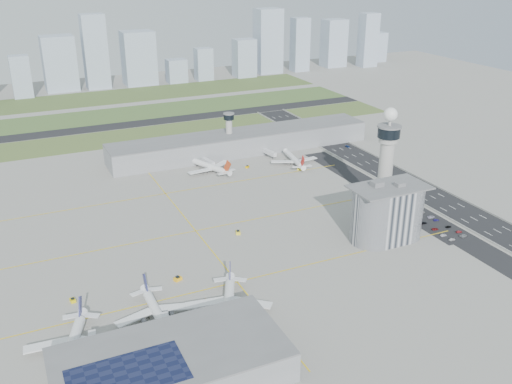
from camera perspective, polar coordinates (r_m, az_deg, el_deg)
name	(u,v)px	position (r m, az deg, el deg)	size (l,w,h in m)	color
ground	(283,239)	(314.31, 2.69, -4.76)	(1000.00, 1000.00, 0.00)	#9E9B93
grass_strip_0	(143,135)	(505.60, -11.21, 5.62)	(480.00, 50.00, 0.08)	#485B2B
grass_strip_1	(124,114)	(576.21, -13.08, 7.56)	(480.00, 60.00, 0.08)	#405E2C
grass_strip_2	(107,97)	(652.60, -14.64, 9.16)	(480.00, 70.00, 0.08)	#435628
runway	(133,124)	(540.28, -12.19, 6.65)	(480.00, 22.00, 0.10)	black
highway	(446,204)	(376.74, 18.43, -1.13)	(28.00, 500.00, 0.10)	black
barrier_left	(428,207)	(367.57, 16.83, -1.43)	(0.60, 500.00, 1.20)	#9E9E99
barrier_right	(463,199)	(385.79, 19.98, -0.69)	(0.60, 500.00, 1.20)	#9E9E99
landside_road	(425,217)	(354.22, 16.51, -2.43)	(18.00, 260.00, 0.08)	black
parking_lot	(436,226)	(345.04, 17.54, -3.24)	(20.00, 44.00, 0.10)	black
taxiway_line_h_0	(237,282)	(275.82, -1.91, -8.99)	(260.00, 0.60, 0.01)	yellow
taxiway_line_h_1	(196,231)	(325.09, -6.06, -3.89)	(260.00, 0.60, 0.01)	yellow
taxiway_line_h_2	(165,194)	(377.48, -9.05, -0.16)	(260.00, 0.60, 0.01)	yellow
taxiway_line_v	(196,231)	(325.09, -6.06, -3.89)	(0.60, 260.00, 0.01)	yellow
control_tower	(387,157)	(343.23, 12.93, 3.45)	(14.00, 14.00, 64.50)	#ADAAA5
secondary_tower	(229,129)	(446.01, -2.71, 6.26)	(8.60, 8.60, 31.90)	#ADAAA5
admin_building	(387,213)	(316.95, 12.97, -2.04)	(42.00, 24.00, 33.50)	#B2B2B7
terminal_pier	(242,142)	(451.13, -1.41, 5.03)	(210.00, 32.00, 15.80)	gray
near_terminal	(171,365)	(219.22, -8.46, -16.75)	(84.00, 42.00, 13.00)	gray
airplane_near_a	(71,340)	(240.05, -18.02, -13.85)	(44.81, 38.09, 12.55)	white
airplane_near_b	(157,308)	(250.47, -9.90, -11.35)	(42.77, 36.35, 11.97)	white
airplane_near_c	(229,298)	(252.52, -2.77, -10.58)	(45.55, 38.72, 12.75)	white
airplane_far_a	(209,163)	(411.62, -4.75, 2.94)	(44.45, 37.79, 12.45)	white
airplane_far_b	(294,156)	(426.29, 3.82, 3.64)	(42.52, 36.14, 11.90)	white
jet_bridge_near_0	(93,358)	(234.42, -16.03, -15.62)	(14.00, 3.00, 5.70)	silver
jet_bridge_near_1	(169,337)	(238.50, -8.73, -14.14)	(14.00, 3.00, 5.70)	silver
jet_bridge_near_2	(237,319)	(246.19, -1.87, -12.53)	(14.00, 3.00, 5.70)	silver
jet_bridge_far_0	(204,161)	(425.51, -5.25, 3.11)	(14.00, 3.00, 5.70)	silver
jet_bridge_far_1	(264,152)	(443.59, 0.85, 4.03)	(14.00, 3.00, 5.70)	silver
tug_0	(73,300)	(273.91, -17.86, -10.24)	(2.17, 3.16, 1.84)	yellow
tug_1	(178,278)	(279.02, -7.83, -8.55)	(2.52, 3.66, 2.13)	#FBB016
tug_2	(205,301)	(261.27, -5.14, -10.85)	(2.00, 2.91, 1.69)	orange
tug_3	(238,232)	(319.88, -1.81, -4.02)	(2.50, 3.64, 2.12)	yellow
tug_4	(247,167)	(418.09, -0.88, 2.56)	(2.11, 3.08, 1.79)	#DCA201
tug_5	(299,169)	(415.27, 4.34, 2.35)	(2.09, 3.04, 1.77)	yellow
car_lot_0	(452,239)	(330.59, 19.00, -4.50)	(1.52, 3.78, 1.29)	white
car_lot_1	(443,235)	(333.84, 18.23, -4.12)	(1.33, 3.81, 1.26)	#94959B
car_lot_2	(435,229)	(339.88, 17.47, -3.55)	(1.81, 3.93, 1.09)	maroon
car_lot_3	(423,223)	(345.25, 16.39, -2.97)	(1.80, 4.42, 1.28)	black
car_lot_4	(417,220)	(347.91, 15.80, -2.71)	(1.41, 3.52, 1.20)	navy
car_lot_5	(413,216)	(352.62, 15.39, -2.32)	(1.19, 3.40, 1.12)	white
car_lot_6	(463,236)	(336.81, 20.03, -4.13)	(2.12, 4.60, 1.28)	#9C9EA2
car_lot_7	(459,232)	(340.97, 19.64, -3.76)	(1.53, 3.76, 1.09)	#AD262D
car_lot_8	(448,227)	(345.02, 18.69, -3.29)	(1.46, 3.63, 1.24)	black
car_lot_9	(436,220)	(351.26, 17.57, -2.68)	(1.20, 3.45, 1.14)	#15104C
car_lot_10	(431,217)	(354.22, 17.10, -2.39)	(2.09, 4.54, 1.26)	silver
car_lot_11	(422,212)	(358.86, 16.29, -1.97)	(1.62, 4.00, 1.16)	#949494
car_hw_1	(404,181)	(405.39, 14.58, 1.10)	(1.24, 3.56, 1.17)	#26262A
car_hw_2	(348,146)	(469.72, 9.16, 4.53)	(2.08, 4.50, 1.25)	navy
car_hw_4	(297,130)	(510.69, 4.10, 6.24)	(1.50, 3.73, 1.27)	gray
skyline_bldg_6	(21,77)	(676.34, -22.44, 10.61)	(20.04, 16.03, 45.20)	#9EADC1
skyline_bldg_7	(59,63)	(696.70, -19.06, 12.06)	(35.76, 28.61, 61.22)	#9EADC1
skyline_bldg_8	(95,52)	(694.97, -15.78, 13.35)	(26.33, 21.06, 83.39)	#9EADC1
skyline_bldg_9	(139,58)	(706.96, -11.65, 12.99)	(36.96, 29.57, 62.11)	#9EADC1
skyline_bldg_10	(177,71)	(712.73, -7.95, 11.90)	(23.01, 18.41, 27.75)	#9EADC1
skyline_bldg_11	(204,64)	(722.19, -5.25, 12.62)	(20.22, 16.18, 38.97)	#9EADC1
skyline_bldg_12	(244,58)	(739.21, -1.18, 13.25)	(26.14, 20.92, 46.89)	#9EADC1
skyline_bldg_13	(268,41)	(763.61, 1.22, 14.85)	(32.26, 25.81, 81.20)	#9EADC1
skyline_bldg_14	(300,45)	(778.34, 4.42, 14.48)	(21.59, 17.28, 68.75)	#9EADC1
skyline_bldg_15	(334,43)	(815.94, 7.78, 14.53)	(30.25, 24.20, 63.40)	#9EADC1
skyline_bldg_16	(368,40)	(822.97, 11.15, 14.68)	(23.04, 18.43, 71.56)	#9EADC1
skyline_bldg_17	(377,47)	(868.28, 12.03, 14.00)	(22.64, 18.11, 41.06)	#9EADC1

